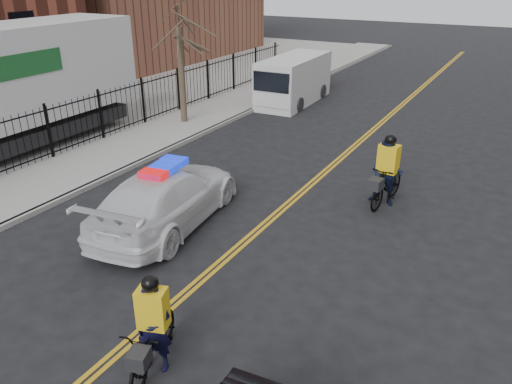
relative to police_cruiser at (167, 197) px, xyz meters
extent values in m
plane|color=black|center=(2.33, -2.17, -0.79)|extent=(120.00, 120.00, 0.00)
cube|color=#C18D16|center=(2.25, 5.83, -0.78)|extent=(0.10, 60.00, 0.01)
cube|color=#C18D16|center=(2.41, 5.83, -0.78)|extent=(0.10, 60.00, 0.01)
cube|color=gray|center=(-5.17, 5.83, -0.71)|extent=(3.00, 60.00, 0.15)
cube|color=gray|center=(-3.67, 5.83, -0.71)|extent=(0.20, 60.00, 0.15)
cylinder|color=#3A2E22|center=(-5.27, 7.83, 1.36)|extent=(0.28, 0.28, 4.00)
imported|color=white|center=(0.00, 0.00, -0.01)|extent=(2.88, 5.62, 1.56)
cube|color=#0C26CC|center=(0.00, 0.00, 0.85)|extent=(0.83, 1.50, 0.16)
cube|color=silver|center=(-2.73, 13.81, 0.36)|extent=(2.19, 5.46, 2.30)
cube|color=silver|center=(-2.65, 11.46, 0.16)|extent=(1.97, 0.87, 1.20)
cube|color=black|center=(-2.63, 11.07, 0.76)|extent=(1.80, 0.17, 0.90)
cylinder|color=black|center=(-3.62, 12.18, -0.44)|extent=(0.28, 0.71, 0.70)
cylinder|color=black|center=(-1.73, 12.25, -0.44)|extent=(0.28, 0.71, 0.70)
cylinder|color=black|center=(-3.74, 15.37, -0.44)|extent=(0.28, 0.71, 0.70)
cylinder|color=black|center=(-1.84, 15.44, -0.44)|extent=(0.28, 0.71, 0.70)
cylinder|color=black|center=(-8.78, 6.11, -0.17)|extent=(0.13, 0.13, 1.23)
cube|color=#195926|center=(-7.21, 1.09, 2.58)|extent=(0.09, 4.48, 0.78)
imported|color=black|center=(3.19, -4.34, -0.28)|extent=(1.22, 2.03, 1.01)
imported|color=black|center=(3.19, -4.34, 0.08)|extent=(0.72, 0.58, 1.72)
cube|color=yellow|center=(3.19, -4.34, 0.45)|extent=(0.57, 0.47, 0.72)
sphere|color=black|center=(3.19, -4.34, 0.95)|extent=(0.29, 0.29, 0.29)
cube|color=black|center=(3.39, -4.97, -0.01)|extent=(0.41, 0.44, 0.27)
imported|color=black|center=(4.77, 4.10, -0.15)|extent=(0.87, 2.17, 1.27)
imported|color=black|center=(4.77, 4.10, 0.19)|extent=(1.04, 0.86, 1.96)
cube|color=yellow|center=(4.77, 4.10, 0.63)|extent=(0.60, 0.45, 0.82)
sphere|color=black|center=(4.77, 4.10, 1.18)|extent=(0.33, 0.33, 0.33)
cube|color=black|center=(4.67, 3.35, 0.10)|extent=(0.41, 0.45, 0.30)
camera|label=1|loc=(7.95, -9.37, 5.60)|focal=35.00mm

